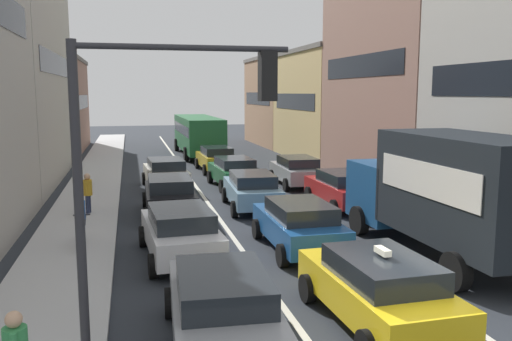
{
  "coord_description": "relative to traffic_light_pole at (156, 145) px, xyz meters",
  "views": [
    {
      "loc": [
        -4.86,
        -8.49,
        4.67
      ],
      "look_at": [
        0.0,
        12.0,
        1.6
      ],
      "focal_mm": 37.43,
      "sensor_mm": 36.0,
      "label": 1
    }
  ],
  "objects": [
    {
      "name": "sedan_centre_lane_fifth",
      "position": [
        4.58,
        22.48,
        -3.02
      ],
      "size": [
        2.17,
        4.35,
        1.49
      ],
      "rotation": [
        0.0,
        0.0,
        1.6
      ],
      "color": "#B29319",
      "rests_on": "ground"
    },
    {
      "name": "sedan_right_lane_behind_truck",
      "position": [
        8.03,
        11.24,
        -3.02
      ],
      "size": [
        2.11,
        4.32,
        1.49
      ],
      "rotation": [
        0.0,
        0.0,
        1.58
      ],
      "color": "#A51E1E",
      "rests_on": "ground"
    },
    {
      "name": "wagon_left_lane_second",
      "position": [
        0.89,
        5.84,
        -3.02
      ],
      "size": [
        2.27,
        4.4,
        1.49
      ],
      "rotation": [
        0.0,
        0.0,
        1.63
      ],
      "color": "silver",
      "rests_on": "ground"
    },
    {
      "name": "taxi_centre_lane_front",
      "position": [
        4.33,
        0.5,
        -3.02
      ],
      "size": [
        2.17,
        4.36,
        1.66
      ],
      "rotation": [
        0.0,
        0.0,
        1.6
      ],
      "color": "yellow",
      "rests_on": "ground"
    },
    {
      "name": "building_row_right",
      "position": [
        14.35,
        20.28,
        0.84
      ],
      "size": [
        7.2,
        43.9,
        11.19
      ],
      "rotation": [
        0.0,
        0.0,
        -1.57
      ],
      "color": "#9E7556",
      "rests_on": "ground"
    },
    {
      "name": "cyclist_on_sidewalk",
      "position": [
        -1.92,
        7.38,
        -2.97
      ],
      "size": [
        0.5,
        1.73,
        1.72
      ],
      "rotation": [
        0.0,
        0.0,
        1.58
      ],
      "color": "black",
      "rests_on": "ground"
    },
    {
      "name": "lane_stripe_left",
      "position": [
        2.75,
        19.59,
        -3.81
      ],
      "size": [
        0.16,
        60.0,
        0.01
      ],
      "primitive_type": "cube",
      "color": "silver",
      "rests_on": "ground"
    },
    {
      "name": "traffic_light_pole",
      "position": [
        0.0,
        0.0,
        0.0
      ],
      "size": [
        3.58,
        0.38,
        5.5
      ],
      "color": "#2D2D33",
      "rests_on": "ground"
    },
    {
      "name": "sedan_left_lane_front",
      "position": [
        1.13,
        0.3,
        -3.02
      ],
      "size": [
        2.24,
        4.39,
        1.49
      ],
      "rotation": [
        0.0,
        0.0,
        1.52
      ],
      "color": "gray",
      "rests_on": "ground"
    },
    {
      "name": "lane_stripe_right",
      "position": [
        6.15,
        19.59,
        -3.81
      ],
      "size": [
        0.16,
        60.0,
        0.01
      ],
      "primitive_type": "cube",
      "color": "silver",
      "rests_on": "ground"
    },
    {
      "name": "pedestrian_near_kerb",
      "position": [
        -2.04,
        11.92,
        -2.87
      ],
      "size": [
        0.34,
        0.54,
        1.66
      ],
      "rotation": [
        0.0,
        0.0,
        6.15
      ],
      "color": "#262D47",
      "rests_on": "ground"
    },
    {
      "name": "hatchback_centre_lane_third",
      "position": [
        4.34,
        11.82,
        -3.02
      ],
      "size": [
        2.25,
        4.39,
        1.49
      ],
      "rotation": [
        0.0,
        0.0,
        1.52
      ],
      "color": "#759EB7",
      "rests_on": "ground"
    },
    {
      "name": "coupe_centre_lane_fourth",
      "position": [
        4.59,
        16.95,
        -3.02
      ],
      "size": [
        2.23,
        4.38,
        1.49
      ],
      "rotation": [
        0.0,
        0.0,
        1.62
      ],
      "color": "#19592D",
      "rests_on": "ground"
    },
    {
      "name": "sidewalk_left",
      "position": [
        -2.25,
        19.59,
        -3.75
      ],
      "size": [
        2.6,
        64.0,
        0.14
      ],
      "primitive_type": "cube",
      "color": "#B8B8B8",
      "rests_on": "ground"
    },
    {
      "name": "removalist_box_truck",
      "position": [
        8.15,
        4.16,
        -1.84
      ],
      "size": [
        2.8,
        7.74,
        3.58
      ],
      "rotation": [
        0.0,
        0.0,
        1.59
      ],
      "color": "navy",
      "rests_on": "ground"
    },
    {
      "name": "sedan_left_lane_third",
      "position": [
        1.02,
        11.51,
        -3.02
      ],
      "size": [
        2.11,
        4.32,
        1.49
      ],
      "rotation": [
        0.0,
        0.0,
        1.56
      ],
      "color": "black",
      "rests_on": "ground"
    },
    {
      "name": "wagon_right_lane_far",
      "position": [
        7.75,
        16.57,
        -3.02
      ],
      "size": [
        2.16,
        4.35,
        1.49
      ],
      "rotation": [
        0.0,
        0.0,
        1.54
      ],
      "color": "gray",
      "rests_on": "ground"
    },
    {
      "name": "sedan_left_lane_fourth",
      "position": [
        1.25,
        17.25,
        -3.02
      ],
      "size": [
        2.27,
        4.4,
        1.49
      ],
      "rotation": [
        0.0,
        0.0,
        1.63
      ],
      "color": "beige",
      "rests_on": "ground"
    },
    {
      "name": "sedan_centre_lane_second",
      "position": [
        4.42,
        5.89,
        -3.02
      ],
      "size": [
        2.06,
        4.3,
        1.49
      ],
      "rotation": [
        0.0,
        0.0,
        1.57
      ],
      "color": "#194C8C",
      "rests_on": "ground"
    },
    {
      "name": "bus_mid_queue_primary",
      "position": [
        4.54,
        30.78,
        -2.06
      ],
      "size": [
        2.86,
        10.52,
        2.9
      ],
      "rotation": [
        0.0,
        0.0,
        1.58
      ],
      "color": "#1E6033",
      "rests_on": "ground"
    }
  ]
}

